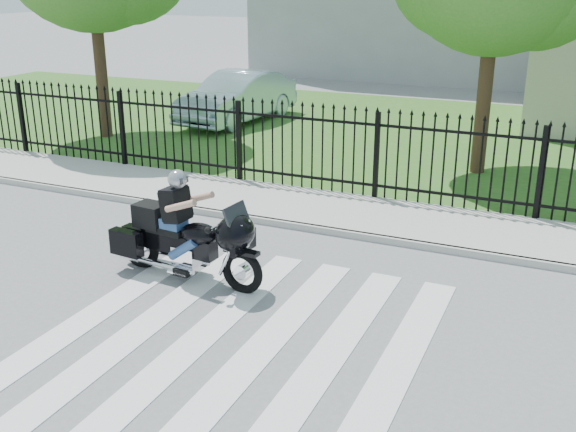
% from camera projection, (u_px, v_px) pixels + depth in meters
% --- Properties ---
extents(ground, '(120.00, 120.00, 0.00)m').
position_uv_depth(ground, '(228.00, 346.00, 8.15)').
color(ground, slate).
rests_on(ground, ground).
extents(crosswalk, '(5.00, 5.50, 0.01)m').
position_uv_depth(crosswalk, '(228.00, 346.00, 8.15)').
color(crosswalk, silver).
rests_on(crosswalk, ground).
extents(sidewalk, '(40.00, 2.00, 0.12)m').
position_uv_depth(sidewalk, '(358.00, 215.00, 12.43)').
color(sidewalk, '#ADAAA3').
rests_on(sidewalk, ground).
extents(curb, '(40.00, 0.12, 0.12)m').
position_uv_depth(curb, '(340.00, 233.00, 11.57)').
color(curb, '#ADAAA3').
rests_on(curb, ground).
extents(grass_strip, '(40.00, 12.00, 0.02)m').
position_uv_depth(grass_strip, '(439.00, 138.00, 18.47)').
color(grass_strip, '#2A6021').
rests_on(grass_strip, ground).
extents(iron_fence, '(26.00, 0.04, 1.80)m').
position_uv_depth(iron_fence, '(376.00, 158.00, 13.01)').
color(iron_fence, black).
rests_on(iron_fence, ground).
extents(motorcycle_rider, '(2.55, 0.94, 1.69)m').
position_uv_depth(motorcycle_rider, '(183.00, 234.00, 9.78)').
color(motorcycle_rider, black).
rests_on(motorcycle_rider, ground).
extents(parked_car, '(2.06, 4.67, 1.49)m').
position_uv_depth(parked_car, '(237.00, 97.00, 20.28)').
color(parked_car, '#A3BDCD').
rests_on(parked_car, grass_strip).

